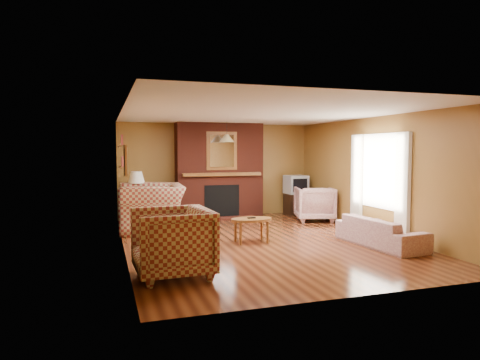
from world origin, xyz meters
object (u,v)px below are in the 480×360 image
object	(u,v)px
fireplace	(219,171)
floral_armchair	(314,204)
table_lamp	(136,184)
tv_stand	(296,204)
floral_sofa	(380,232)
plaid_loveseat	(151,207)
crt_tv	(296,185)
side_table	(137,212)
plaid_armchair	(172,242)
coffee_table	(252,222)

from	to	relation	value
fireplace	floral_armchair	bearing A→B (deg)	-29.79
table_lamp	tv_stand	xyz separation A→B (m)	(4.15, 0.35, -0.68)
floral_sofa	plaid_loveseat	bearing A→B (deg)	48.05
floral_sofa	crt_tv	distance (m)	3.89
plaid_loveseat	floral_sofa	xyz separation A→B (m)	(3.75, -2.80, -0.24)
tv_stand	crt_tv	bearing A→B (deg)	-90.36
fireplace	side_table	world-z (taller)	fireplace
plaid_armchair	plaid_loveseat	bearing A→B (deg)	175.65
floral_sofa	floral_armchair	bearing A→B (deg)	-8.80
floral_sofa	tv_stand	xyz separation A→B (m)	(0.15, 3.85, 0.03)
coffee_table	side_table	size ratio (longest dim) A/B	1.27
coffee_table	table_lamp	world-z (taller)	table_lamp
plaid_armchair	crt_tv	xyz separation A→B (m)	(4.00, 4.58, 0.34)
fireplace	crt_tv	size ratio (longest dim) A/B	4.37
fireplace	plaid_armchair	distance (m)	5.20
table_lamp	crt_tv	xyz separation A→B (m)	(4.15, 0.34, -0.15)
plaid_loveseat	floral_sofa	world-z (taller)	plaid_loveseat
crt_tv	side_table	bearing A→B (deg)	-175.26
coffee_table	crt_tv	bearing A→B (deg)	51.75
coffee_table	plaid_armchair	bearing A→B (deg)	-135.50
tv_stand	crt_tv	world-z (taller)	crt_tv
plaid_armchair	table_lamp	xyz separation A→B (m)	(-0.15, 4.23, 0.49)
floral_armchair	tv_stand	world-z (taller)	floral_armchair
side_table	coffee_table	bearing A→B (deg)	-53.10
plaid_loveseat	table_lamp	size ratio (longest dim) A/B	2.46
plaid_loveseat	plaid_armchair	world-z (taller)	plaid_loveseat
side_table	crt_tv	bearing A→B (deg)	4.74
plaid_loveseat	crt_tv	bearing A→B (deg)	108.80
plaid_loveseat	floral_armchair	distance (m)	3.93
coffee_table	floral_armchair	bearing A→B (deg)	39.22
crt_tv	floral_armchair	bearing A→B (deg)	-88.41
fireplace	table_lamp	distance (m)	2.18
coffee_table	side_table	bearing A→B (deg)	126.90
coffee_table	side_table	world-z (taller)	side_table
floral_armchair	floral_sofa	bearing A→B (deg)	102.93
plaid_loveseat	tv_stand	xyz separation A→B (m)	(3.90, 1.06, -0.21)
tv_stand	floral_armchair	bearing A→B (deg)	-88.78
coffee_table	side_table	distance (m)	3.15
fireplace	table_lamp	bearing A→B (deg)	-165.71
plaid_loveseat	tv_stand	distance (m)	4.05
fireplace	table_lamp	size ratio (longest dim) A/B	3.88
plaid_loveseat	table_lamp	xyz separation A→B (m)	(-0.25, 0.71, 0.46)
plaid_loveseat	plaid_armchair	size ratio (longest dim) A/B	1.47
crt_tv	floral_sofa	bearing A→B (deg)	-92.23
plaid_armchair	floral_sofa	distance (m)	3.92
plaid_armchair	crt_tv	bearing A→B (deg)	136.12
tv_stand	plaid_armchair	bearing A→B (deg)	-131.48
floral_armchair	tv_stand	bearing A→B (deg)	-71.91
floral_armchair	crt_tv	bearing A→B (deg)	-71.90
floral_sofa	fireplace	bearing A→B (deg)	19.96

